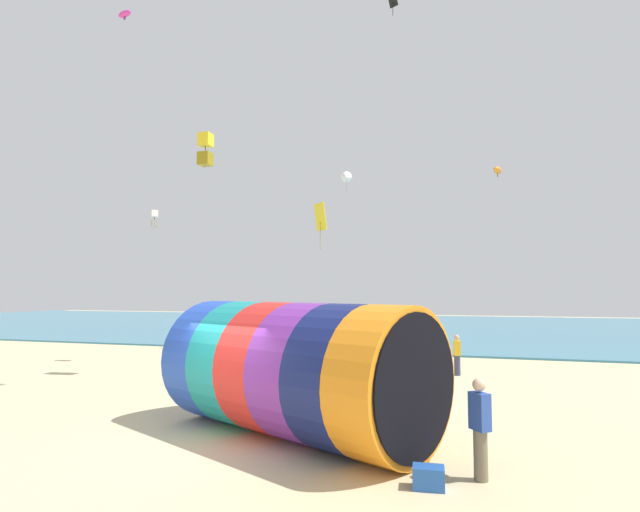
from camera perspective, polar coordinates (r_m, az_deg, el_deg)
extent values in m
plane|color=#CCBA8C|center=(11.51, -12.43, -20.45)|extent=(120.00, 120.00, 0.00)
cube|color=teal|center=(46.23, 10.11, -7.94)|extent=(120.00, 40.00, 0.10)
cylinder|color=blue|center=(13.58, -10.98, -11.43)|extent=(2.24, 3.17, 3.01)
cylinder|color=teal|center=(12.76, -8.06, -11.95)|extent=(2.24, 3.17, 3.01)
cylinder|color=red|center=(11.99, -4.73, -12.50)|extent=(2.24, 3.17, 3.01)
cylinder|color=purple|center=(11.25, -0.95, -13.07)|extent=(2.24, 3.17, 3.01)
cylinder|color=navy|center=(10.57, 3.36, -13.65)|extent=(2.24, 3.17, 3.01)
cylinder|color=orange|center=(9.96, 8.26, -14.22)|extent=(2.24, 3.17, 3.01)
cylinder|color=black|center=(9.67, 11.05, -14.49)|extent=(1.24, 2.53, 2.77)
cylinder|color=#726651|center=(9.72, 17.89, -20.86)|extent=(0.24, 0.24, 0.86)
cube|color=#2D4CA5|center=(9.53, 17.79, -16.54)|extent=(0.40, 0.42, 0.64)
sphere|color=beige|center=(9.44, 17.72, -13.83)|extent=(0.23, 0.23, 0.23)
cube|color=white|center=(24.65, -18.38, 4.63)|extent=(0.41, 0.41, 0.31)
cube|color=gray|center=(24.59, -18.40, 3.56)|extent=(0.41, 0.41, 0.31)
cylinder|color=black|center=(24.62, -18.39, 4.10)|extent=(0.02, 0.02, 0.83)
ellipsoid|color=#D1339E|center=(21.76, -21.42, 24.35)|extent=(0.69, 0.43, 0.27)
cube|color=#7D1E5E|center=(21.69, -21.43, 24.03)|extent=(0.09, 0.04, 0.16)
cube|color=yellow|center=(20.63, -12.95, 12.80)|extent=(0.48, 0.48, 0.51)
cube|color=olive|center=(20.43, -12.98, 10.75)|extent=(0.48, 0.48, 0.51)
cylinder|color=black|center=(20.53, -12.97, 11.78)|extent=(0.02, 0.02, 1.36)
cube|color=black|center=(31.88, 8.31, 27.01)|extent=(0.63, 0.54, 0.73)
cylinder|color=black|center=(31.61, 8.32, 26.18)|extent=(0.03, 0.03, 0.78)
cube|color=yellow|center=(28.14, 0.03, 4.51)|extent=(0.95, 0.90, 1.56)
cylinder|color=olive|center=(28.00, 0.03, 2.33)|extent=(0.03, 0.03, 1.57)
cone|color=white|center=(27.52, 3.03, 8.99)|extent=(0.75, 0.86, 0.74)
cylinder|color=gray|center=(27.42, 3.04, 7.99)|extent=(0.03, 0.03, 0.65)
ellipsoid|color=orange|center=(26.06, 19.63, 9.21)|extent=(0.59, 1.03, 0.35)
cube|color=#8F4F12|center=(26.01, 19.64, 8.76)|extent=(0.05, 0.14, 0.25)
cylinder|color=#383D56|center=(20.53, 15.41, -11.97)|extent=(0.24, 0.24, 0.77)
cube|color=yellow|center=(20.44, 15.38, -10.10)|extent=(0.29, 0.40, 0.58)
sphere|color=tan|center=(20.40, 15.36, -8.96)|extent=(0.21, 0.21, 0.21)
cube|color=#2659B2|center=(9.24, 12.30, -23.49)|extent=(0.55, 0.40, 0.36)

